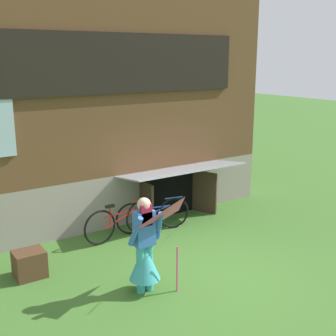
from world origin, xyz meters
The scene contains 7 objects.
ground_plane centered at (0.00, 0.00, 0.00)m, with size 60.00×60.00×0.00m, color #3D6B28.
log_house centered at (0.00, 5.42, 2.78)m, with size 7.91×5.95×5.55m.
person centered at (-1.24, 0.11, 0.70)m, with size 0.61×0.53×1.65m.
kite centered at (-0.80, -0.41, 1.33)m, with size 1.03×1.00×1.63m.
bicycle_blue centered at (0.28, 2.31, 0.38)m, with size 1.71×0.41×0.79m.
bicycle_red centered at (-0.52, 2.34, 0.39)m, with size 1.79×0.21×0.81m.
wooden_crate centered at (-2.70, 1.70, 0.25)m, with size 0.53×0.45×0.49m, color #4C331E.
Camera 1 is at (-4.70, -5.78, 3.86)m, focal length 47.78 mm.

